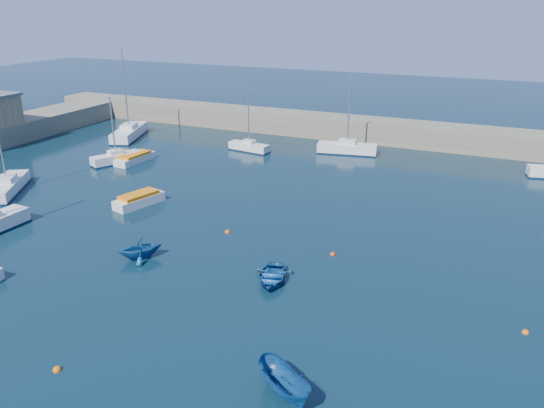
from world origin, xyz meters
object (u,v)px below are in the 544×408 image
at_px(sailboat_3, 116,158).
at_px(dinghy_left, 140,248).
at_px(sailboat_6, 347,148).
at_px(sailboat_2, 7,186).
at_px(dinghy_center, 272,276).
at_px(motorboat_1, 139,199).
at_px(motorboat_2, 135,158).
at_px(dinghy_right, 285,384).
at_px(sailboat_4, 129,132).
at_px(sailboat_5, 249,147).

bearing_deg(sailboat_3, dinghy_left, -21.53).
bearing_deg(sailboat_6, sailboat_2, 125.41).
bearing_deg(dinghy_center, sailboat_3, 132.13).
relative_size(motorboat_1, motorboat_2, 0.94).
bearing_deg(sailboat_3, motorboat_2, 61.61).
bearing_deg(dinghy_right, dinghy_center, 62.00).
relative_size(dinghy_center, dinghy_left, 1.19).
bearing_deg(sailboat_4, dinghy_center, -59.89).
height_order(sailboat_2, dinghy_center, sailboat_2).
distance_m(sailboat_5, dinghy_right, 40.70).
xyz_separation_m(sailboat_6, dinghy_left, (-5.36, -31.03, 0.13)).
relative_size(sailboat_5, dinghy_right, 1.86).
xyz_separation_m(sailboat_4, dinghy_left, (21.98, -27.12, 0.07)).
height_order(sailboat_4, dinghy_center, sailboat_4).
distance_m(motorboat_1, motorboat_2, 13.28).
height_order(motorboat_2, dinghy_left, dinghy_left).
bearing_deg(sailboat_2, sailboat_3, 44.14).
bearing_deg(dinghy_center, dinghy_right, -77.82).
bearing_deg(motorboat_2, dinghy_right, -38.36).
height_order(sailboat_3, sailboat_6, sailboat_6).
xyz_separation_m(sailboat_6, motorboat_1, (-11.59, -22.87, -0.13)).
xyz_separation_m(sailboat_6, dinghy_right, (8.69, -39.47, 0.05)).
distance_m(sailboat_2, sailboat_3, 11.76).
bearing_deg(sailboat_4, motorboat_1, -70.08).
xyz_separation_m(motorboat_1, dinghy_right, (20.28, -16.60, 0.18)).
relative_size(sailboat_3, dinghy_center, 2.05).
bearing_deg(sailboat_6, sailboat_3, 112.18).
height_order(motorboat_1, dinghy_right, dinghy_right).
bearing_deg(motorboat_2, sailboat_2, -105.00).
bearing_deg(sailboat_6, dinghy_left, 159.91).
distance_m(sailboat_2, motorboat_2, 13.33).
relative_size(sailboat_2, sailboat_3, 1.29).
height_order(motorboat_1, dinghy_left, dinghy_left).
bearing_deg(dinghy_left, dinghy_right, 12.88).
height_order(sailboat_4, dinghy_right, sailboat_4).
height_order(sailboat_5, dinghy_center, sailboat_5).
xyz_separation_m(sailboat_2, sailboat_6, (24.46, 25.05, 0.04)).
height_order(sailboat_2, motorboat_2, sailboat_2).
distance_m(sailboat_2, motorboat_1, 13.05).
xyz_separation_m(motorboat_1, dinghy_left, (6.23, -8.16, 0.26)).
xyz_separation_m(sailboat_6, motorboat_2, (-19.92, -12.53, -0.17)).
bearing_deg(motorboat_1, dinghy_center, -9.40).
relative_size(motorboat_2, dinghy_right, 1.39).
relative_size(sailboat_6, dinghy_right, 2.48).
bearing_deg(sailboat_2, dinghy_left, -48.65).
bearing_deg(sailboat_3, sailboat_5, 68.26).
distance_m(sailboat_4, sailboat_6, 27.62).
xyz_separation_m(sailboat_5, dinghy_center, (14.67, -26.71, -0.17)).
bearing_deg(motorboat_2, sailboat_5, 48.61).
relative_size(sailboat_5, dinghy_left, 2.27).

